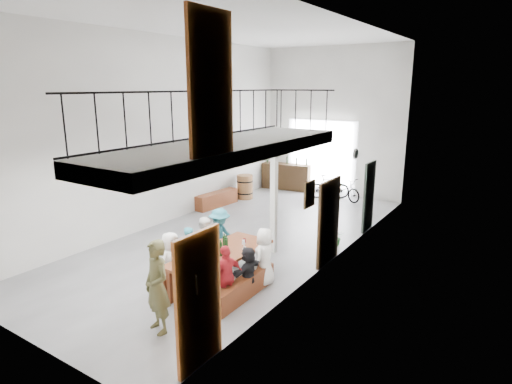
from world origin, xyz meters
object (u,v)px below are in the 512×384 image
Objects in this scene: oak_barrel at (245,187)px; bicycle_near at (343,189)px; host_standing at (157,287)px; side_bench at (217,199)px; bench_inner at (194,271)px; tasting_table at (221,256)px; serving_counter at (286,176)px.

bicycle_near is at bearing 29.73° from oak_barrel.
host_standing reaches higher than bicycle_near.
host_standing is at bearing -154.40° from bicycle_near.
oak_barrel reaches higher than side_bench.
side_bench is (-3.26, 4.89, 0.01)m from bench_inner.
bench_inner is at bearing -171.99° from tasting_table.
oak_barrel is 8.93m from host_standing.
tasting_table is 8.98m from serving_counter.
bench_inner is 2.37× the size of oak_barrel.
host_standing reaches higher than side_bench.
oak_barrel is 0.54× the size of host_standing.
host_standing is (4.01, -6.66, 0.56)m from side_bench.
side_bench is 1.12× the size of bicycle_near.
oak_barrel is at bearing 122.30° from tasting_table.
oak_barrel reaches higher than tasting_table.
oak_barrel is at bearing 131.82° from host_standing.
host_standing is at bearing -81.22° from serving_counter.
bench_inner is (-0.66, -0.08, -0.47)m from tasting_table.
bench_inner is at bearing -64.13° from oak_barrel.
host_standing is at bearing -58.93° from side_bench.
bicycle_near is at bearing 110.51° from host_standing.
bicycle_near is (-0.59, 8.02, -0.29)m from tasting_table.
oak_barrel is at bearing 116.42° from bench_inner.
oak_barrel is (0.20, 1.42, 0.19)m from side_bench.
bicycle_near is at bearing -17.17° from serving_counter.
bench_inner is 1.31× the size of bicycle_near.
tasting_table reaches higher than bench_inner.
tasting_table is 1.17× the size of bench_inner.
side_bench is 4.63m from bicycle_near.
bench_inner is at bearing -82.36° from serving_counter.
serving_counter is 10.75m from host_standing.
serving_counter reaches higher than side_bench.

